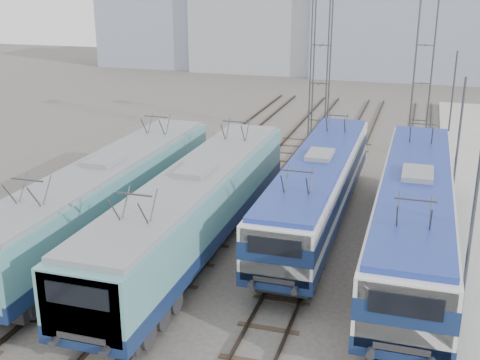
% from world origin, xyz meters
% --- Properties ---
extents(ground, '(160.00, 160.00, 0.00)m').
position_xyz_m(ground, '(0.00, 0.00, 0.00)').
color(ground, '#514C47').
extents(locomotive_far_left, '(2.92, 18.42, 3.47)m').
position_xyz_m(locomotive_far_left, '(-6.75, 5.03, 2.29)').
color(locomotive_far_left, '#12234D').
rests_on(locomotive_far_left, ground).
extents(locomotive_center_left, '(2.97, 18.78, 3.53)m').
position_xyz_m(locomotive_center_left, '(-2.25, 4.65, 2.33)').
color(locomotive_center_left, '#12234D').
rests_on(locomotive_center_left, ground).
extents(locomotive_center_right, '(2.78, 17.60, 3.31)m').
position_xyz_m(locomotive_center_right, '(2.25, 9.36, 2.25)').
color(locomotive_center_right, '#12234D').
rests_on(locomotive_center_right, ground).
extents(locomotive_far_right, '(2.97, 18.82, 3.54)m').
position_xyz_m(locomotive_far_right, '(6.75, 6.89, 2.39)').
color(locomotive_far_right, '#12234D').
rests_on(locomotive_far_right, ground).
extents(catenary_tower_west, '(4.50, 1.20, 12.00)m').
position_xyz_m(catenary_tower_west, '(0.00, 22.00, 6.64)').
color(catenary_tower_west, '#3F4247').
rests_on(catenary_tower_west, ground).
extents(catenary_tower_east, '(4.50, 1.20, 12.00)m').
position_xyz_m(catenary_tower_east, '(6.50, 24.00, 6.64)').
color(catenary_tower_east, '#3F4247').
rests_on(catenary_tower_east, ground).
extents(mast_front, '(0.12, 0.12, 7.00)m').
position_xyz_m(mast_front, '(8.60, 2.00, 3.50)').
color(mast_front, '#3F4247').
rests_on(mast_front, ground).
extents(mast_mid, '(0.12, 0.12, 7.00)m').
position_xyz_m(mast_mid, '(8.60, 14.00, 3.50)').
color(mast_mid, '#3F4247').
rests_on(mast_mid, ground).
extents(mast_rear, '(0.12, 0.12, 7.00)m').
position_xyz_m(mast_rear, '(8.60, 26.00, 3.50)').
color(mast_rear, '#3F4247').
rests_on(mast_rear, ground).
extents(building_west, '(18.00, 12.00, 14.00)m').
position_xyz_m(building_west, '(-14.00, 62.00, 7.00)').
color(building_west, '#9BA2AD').
rests_on(building_west, ground).
extents(building_center, '(22.00, 14.00, 18.00)m').
position_xyz_m(building_center, '(4.00, 62.00, 9.00)').
color(building_center, '#8B93AC').
rests_on(building_center, ground).
extents(building_far_west, '(14.00, 10.00, 10.00)m').
position_xyz_m(building_far_west, '(-30.00, 62.00, 5.00)').
color(building_far_west, '#8B93AC').
rests_on(building_far_west, ground).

